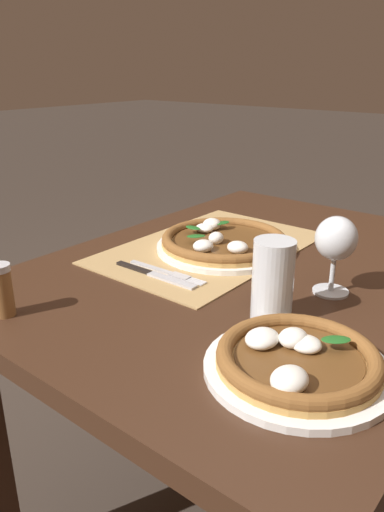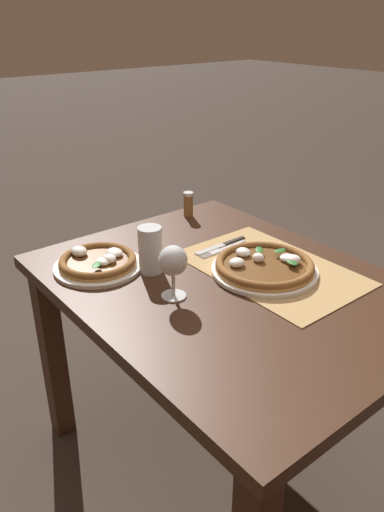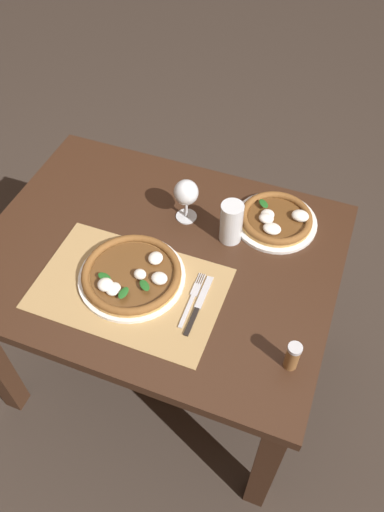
{
  "view_description": "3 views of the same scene",
  "coord_description": "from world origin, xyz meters",
  "px_view_note": "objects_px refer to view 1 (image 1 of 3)",
  "views": [
    {
      "loc": [
        0.89,
        0.53,
        1.16
      ],
      "look_at": [
        0.21,
        -0.03,
        0.82
      ],
      "focal_mm": 35.0,
      "sensor_mm": 36.0,
      "label": 1
    },
    {
      "loc": [
        -0.94,
        0.88,
        1.45
      ],
      "look_at": [
        0.11,
        0.05,
        0.8
      ],
      "focal_mm": 35.0,
      "sensor_mm": 36.0,
      "label": 2
    },
    {
      "loc": [
        0.46,
        -0.9,
        1.95
      ],
      "look_at": [
        0.12,
        -0.02,
        0.8
      ],
      "focal_mm": 35.0,
      "sensor_mm": 36.0,
      "label": 3
    }
  ],
  "objects_px": {
    "pizza_far": "(297,361)",
    "pepper_shaker": "(2,290)",
    "pizza_near": "(224,242)",
    "wine_glass": "(336,242)",
    "knife": "(155,275)",
    "pint_glass": "(273,282)",
    "fork": "(167,272)"
  },
  "relations": [
    {
      "from": "pizza_far",
      "to": "pepper_shaker",
      "type": "height_order",
      "value": "pepper_shaker"
    },
    {
      "from": "pizza_near",
      "to": "pepper_shaker",
      "type": "distance_m",
      "value": 0.52
    },
    {
      "from": "wine_glass",
      "to": "knife",
      "type": "bearing_deg",
      "value": -63.07
    },
    {
      "from": "pizza_far",
      "to": "pepper_shaker",
      "type": "distance_m",
      "value": 0.52
    },
    {
      "from": "pint_glass",
      "to": "pepper_shaker",
      "type": "relative_size",
      "value": 1.49
    },
    {
      "from": "knife",
      "to": "fork",
      "type": "bearing_deg",
      "value": 156.4
    },
    {
      "from": "pint_glass",
      "to": "fork",
      "type": "distance_m",
      "value": 0.28
    },
    {
      "from": "wine_glass",
      "to": "pint_glass",
      "type": "height_order",
      "value": "wine_glass"
    },
    {
      "from": "pizza_near",
      "to": "pepper_shaker",
      "type": "height_order",
      "value": "pepper_shaker"
    },
    {
      "from": "pint_glass",
      "to": "pepper_shaker",
      "type": "bearing_deg",
      "value": -52.29
    },
    {
      "from": "pizza_far",
      "to": "fork",
      "type": "height_order",
      "value": "pizza_far"
    },
    {
      "from": "pizza_near",
      "to": "pepper_shaker",
      "type": "xyz_separation_m",
      "value": [
        0.51,
        -0.11,
        0.03
      ]
    },
    {
      "from": "pizza_near",
      "to": "knife",
      "type": "relative_size",
      "value": 1.5
    },
    {
      "from": "pizza_near",
      "to": "wine_glass",
      "type": "xyz_separation_m",
      "value": [
        0.06,
        0.3,
        0.08
      ]
    },
    {
      "from": "wine_glass",
      "to": "fork",
      "type": "height_order",
      "value": "wine_glass"
    },
    {
      "from": "pizza_near",
      "to": "pizza_far",
      "type": "xyz_separation_m",
      "value": [
        0.34,
        0.38,
        -0.0
      ]
    },
    {
      "from": "pint_glass",
      "to": "knife",
      "type": "distance_m",
      "value": 0.29
    },
    {
      "from": "pint_glass",
      "to": "knife",
      "type": "bearing_deg",
      "value": -90.63
    },
    {
      "from": "pizza_far",
      "to": "fork",
      "type": "bearing_deg",
      "value": -111.17
    },
    {
      "from": "wine_glass",
      "to": "pint_glass",
      "type": "bearing_deg",
      "value": -12.66
    },
    {
      "from": "pizza_near",
      "to": "fork",
      "type": "xyz_separation_m",
      "value": [
        0.19,
        -0.01,
        -0.02
      ]
    },
    {
      "from": "knife",
      "to": "pint_glass",
      "type": "bearing_deg",
      "value": 89.37
    },
    {
      "from": "pint_glass",
      "to": "fork",
      "type": "height_order",
      "value": "pint_glass"
    },
    {
      "from": "pizza_near",
      "to": "knife",
      "type": "bearing_deg",
      "value": -5.02
    },
    {
      "from": "pizza_far",
      "to": "wine_glass",
      "type": "bearing_deg",
      "value": -164.82
    },
    {
      "from": "pepper_shaker",
      "to": "pizza_far",
      "type": "bearing_deg",
      "value": 108.98
    },
    {
      "from": "wine_glass",
      "to": "pizza_near",
      "type": "bearing_deg",
      "value": -100.92
    },
    {
      "from": "pint_glass",
      "to": "pepper_shaker",
      "type": "distance_m",
      "value": 0.47
    },
    {
      "from": "pizza_far",
      "to": "fork",
      "type": "distance_m",
      "value": 0.41
    },
    {
      "from": "pizza_near",
      "to": "pepper_shaker",
      "type": "bearing_deg",
      "value": -12.14
    },
    {
      "from": "wine_glass",
      "to": "pepper_shaker",
      "type": "height_order",
      "value": "wine_glass"
    },
    {
      "from": "wine_glass",
      "to": "knife",
      "type": "xyz_separation_m",
      "value": [
        0.16,
        -0.32,
        -0.1
      ]
    }
  ]
}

